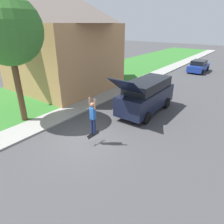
% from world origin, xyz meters
% --- Properties ---
extents(ground_plane, '(120.00, 120.00, 0.00)m').
position_xyz_m(ground_plane, '(0.00, 0.00, 0.00)').
color(ground_plane, '#3D3D3F').
extents(lawn, '(10.00, 80.00, 0.08)m').
position_xyz_m(lawn, '(-8.00, 6.00, 0.04)').
color(lawn, '#2D6B28').
rests_on(lawn, ground_plane).
extents(sidewalk, '(1.80, 80.00, 0.10)m').
position_xyz_m(sidewalk, '(-3.60, 6.00, 0.05)').
color(sidewalk, gray).
rests_on(sidewalk, ground_plane).
extents(house, '(9.08, 8.81, 8.53)m').
position_xyz_m(house, '(-8.46, 5.91, 4.53)').
color(house, tan).
rests_on(house, lawn).
extents(lawn_tree_near, '(3.78, 3.78, 7.19)m').
position_xyz_m(lawn_tree_near, '(-4.83, -0.73, 5.35)').
color(lawn_tree_near, brown).
rests_on(lawn_tree_near, lawn).
extents(suv_parked, '(2.05, 5.83, 3.00)m').
position_xyz_m(suv_parked, '(0.67, 5.14, 1.23)').
color(suv_parked, black).
rests_on(suv_parked, ground_plane).
extents(car_down_street, '(1.90, 4.14, 1.46)m').
position_xyz_m(car_down_street, '(0.05, 20.63, 0.70)').
color(car_down_street, navy).
rests_on(car_down_street, ground_plane).
extents(skateboarder, '(0.41, 0.22, 1.87)m').
position_xyz_m(skateboarder, '(0.48, -0.11, 1.59)').
color(skateboarder, '#192347').
rests_on(skateboarder, ground_plane).
extents(skateboard, '(0.22, 0.78, 0.25)m').
position_xyz_m(skateboard, '(0.44, -0.08, 0.51)').
color(skateboard, black).
rests_on(skateboard, ground_plane).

